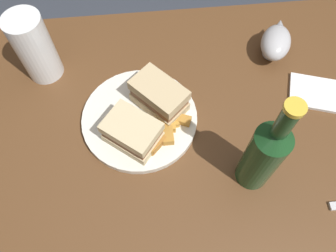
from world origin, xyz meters
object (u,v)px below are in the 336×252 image
object	(u,v)px
sandwich_half_left	(132,132)
sandwich_half_right	(159,96)
pint_glass	(37,51)
plate	(140,119)
napkin	(314,93)
gravy_boat	(276,42)
cider_bottle	(264,154)

from	to	relation	value
sandwich_half_left	sandwich_half_right	bearing A→B (deg)	51.84
sandwich_half_right	pint_glass	distance (m)	0.30
plate	napkin	size ratio (longest dim) A/B	2.31
plate	gravy_boat	world-z (taller)	gravy_boat
pint_glass	sandwich_half_right	bearing A→B (deg)	-26.59
sandwich_half_left	napkin	bearing A→B (deg)	11.11
sandwich_half_left	gravy_boat	bearing A→B (deg)	30.70
cider_bottle	sandwich_half_left	bearing A→B (deg)	157.40
plate	cider_bottle	world-z (taller)	cider_bottle
sandwich_half_left	cider_bottle	world-z (taller)	cider_bottle
sandwich_half_right	cider_bottle	bearing A→B (deg)	-45.67
gravy_boat	sandwich_half_left	bearing A→B (deg)	-149.30
napkin	sandwich_half_right	bearing A→B (deg)	-179.39
sandwich_half_left	sandwich_half_right	xyz separation A→B (m)	(0.06, 0.08, 0.00)
gravy_boat	sandwich_half_right	bearing A→B (deg)	-155.83
cider_bottle	plate	bearing A→B (deg)	145.72
napkin	plate	bearing A→B (deg)	-175.64
gravy_boat	napkin	world-z (taller)	gravy_boat
plate	sandwich_half_right	size ratio (longest dim) A/B	1.90
pint_glass	gravy_boat	size ratio (longest dim) A/B	1.32
gravy_boat	cider_bottle	xyz separation A→B (m)	(-0.12, -0.31, 0.07)
plate	napkin	xyz separation A→B (m)	(0.41, 0.03, -0.00)
pint_glass	napkin	bearing A→B (deg)	-11.60
sandwich_half_left	gravy_boat	world-z (taller)	sandwich_half_left
sandwich_half_right	napkin	size ratio (longest dim) A/B	1.21
plate	gravy_boat	size ratio (longest dim) A/B	2.00
pint_glass	plate	bearing A→B (deg)	-36.28
sandwich_half_right	cider_bottle	world-z (taller)	cider_bottle
cider_bottle	sandwich_half_right	bearing A→B (deg)	134.33
plate	gravy_boat	xyz separation A→B (m)	(0.34, 0.16, 0.03)
napkin	pint_glass	bearing A→B (deg)	168.40
sandwich_half_right	napkin	world-z (taller)	sandwich_half_right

